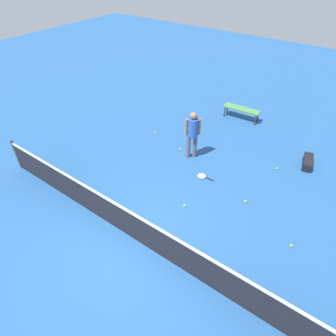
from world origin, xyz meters
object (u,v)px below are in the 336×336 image
Objects in this scene: tennis_ball_midcourt at (155,132)px; tennis_ball_stray_right at (245,201)px; player_near_side at (193,132)px; tennis_ball_by_net at (277,168)px; courtside_bench at (242,110)px; tennis_ball_stray_left at (185,206)px; tennis_ball_baseline at (180,149)px; equipment_bag at (308,162)px; tennis_ball_near_player at (291,246)px; tennis_racket_near_player at (202,176)px.

tennis_ball_stray_right is at bearing 162.00° from tennis_ball_midcourt.
player_near_side is 3.02m from tennis_ball_by_net.
player_near_side is at bearing 86.12° from courtside_bench.
tennis_ball_stray_left is at bearing 64.38° from tennis_ball_by_net.
equipment_bag is at bearing -155.65° from tennis_ball_baseline.
tennis_ball_near_player and tennis_ball_stray_left have the same top height.
tennis_ball_by_net is at bearing -172.73° from tennis_ball_midcourt.
tennis_racket_near_player is 1.60m from tennis_ball_baseline.
tennis_ball_midcourt is at bearing 53.88° from courtside_bench.
courtside_bench reaches higher than tennis_ball_stray_left.
player_near_side is at bearing 169.23° from tennis_ball_baseline.
player_near_side reaches higher than courtside_bench.
tennis_ball_by_net reaches higher than tennis_racket_near_player.
tennis_racket_near_player is at bearing -9.23° from tennis_ball_stray_right.
tennis_ball_midcourt is 5.52m from equipment_bag.
tennis_ball_by_net is (-1.79, -1.76, 0.02)m from tennis_racket_near_player.
tennis_racket_near_player is 8.90× the size of tennis_ball_stray_right.
equipment_bag reaches higher than tennis_racket_near_player.
tennis_ball_by_net is 3.44m from courtside_bench.
equipment_bag is (-2.25, -3.99, 0.11)m from tennis_ball_stray_left.
player_near_side is at bearing -61.93° from tennis_ball_stray_left.
tennis_ball_by_net and tennis_ball_stray_left have the same top height.
tennis_racket_near_player is (-0.87, 0.70, -1.00)m from player_near_side.
tennis_ball_near_player is at bearing 156.78° from player_near_side.
tennis_ball_midcourt is 0.08× the size of equipment_bag.
player_near_side reaches higher than tennis_ball_stray_right.
tennis_ball_stray_right is at bearing 116.63° from courtside_bench.
tennis_ball_stray_left is at bearing 139.92° from tennis_ball_midcourt.
tennis_ball_by_net is (1.34, -2.78, 0.00)m from tennis_ball_near_player.
tennis_ball_by_net is 2.03m from tennis_ball_stray_right.
tennis_ball_midcourt is 1.48m from tennis_ball_baseline.
player_near_side is at bearing 28.87° from equipment_bag.
tennis_ball_midcourt is at bearing -20.18° from tennis_ball_near_player.
tennis_racket_near_player is at bearing 45.60° from equipment_bag.
player_near_side reaches higher than tennis_ball_stray_left.
player_near_side is 3.53m from courtside_bench.
player_near_side reaches higher than tennis_ball_by_net.
courtside_bench reaches higher than tennis_ball_midcourt.
tennis_racket_near_player is at bearing 141.04° from player_near_side.
tennis_ball_stray_right is (1.55, -0.76, 0.00)m from tennis_ball_near_player.
tennis_ball_baseline is (4.53, -1.82, 0.00)m from tennis_ball_near_player.
tennis_ball_midcourt is 0.04× the size of courtside_bench.
tennis_ball_by_net is at bearing -135.46° from tennis_racket_near_player.
tennis_ball_baseline is 3.47m from courtside_bench.
tennis_ball_by_net is at bearing 48.05° from equipment_bag.
player_near_side is at bearing 21.71° from tennis_ball_by_net.
tennis_ball_midcourt is at bearing -13.56° from player_near_side.
courtside_bench is at bearing -44.80° from tennis_ball_by_net.
equipment_bag reaches higher than tennis_ball_near_player.
tennis_racket_near_player is 3.06m from tennis_ball_midcourt.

